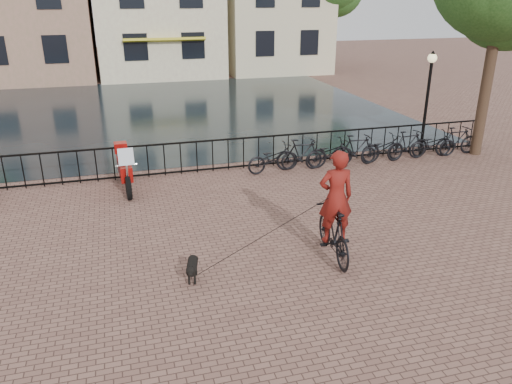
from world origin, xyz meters
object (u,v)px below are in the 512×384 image
object	(u,v)px
cyclist	(335,212)
lamp_post	(429,87)
motorcycle	(124,164)
dog	(192,269)

from	to	relation	value
cyclist	lamp_post	bearing A→B (deg)	-129.86
motorcycle	dog	bearing A→B (deg)	-82.32
lamp_post	motorcycle	bearing A→B (deg)	-177.23
cyclist	dog	bearing A→B (deg)	7.67
dog	motorcycle	distance (m)	5.49
cyclist	dog	world-z (taller)	cyclist
lamp_post	dog	world-z (taller)	lamp_post
lamp_post	dog	size ratio (longest dim) A/B	4.47
dog	cyclist	bearing A→B (deg)	15.27
lamp_post	cyclist	bearing A→B (deg)	-135.46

